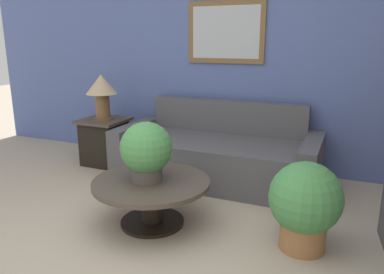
% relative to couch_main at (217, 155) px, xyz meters
% --- Properties ---
extents(wall_back, '(7.53, 0.09, 2.60)m').
position_rel_couch_main_xyz_m(wall_back, '(-0.02, 0.58, 1.02)').
color(wall_back, '#5166A8').
rests_on(wall_back, ground_plane).
extents(couch_main, '(2.26, 1.00, 0.86)m').
position_rel_couch_main_xyz_m(couch_main, '(0.00, 0.00, 0.00)').
color(couch_main, '#4C4C51').
rests_on(couch_main, ground_plane).
extents(coffee_table, '(1.01, 1.01, 0.40)m').
position_rel_couch_main_xyz_m(coffee_table, '(-0.14, -1.26, 0.01)').
color(coffee_table, black).
rests_on(coffee_table, ground_plane).
extents(side_table, '(0.55, 0.55, 0.59)m').
position_rel_couch_main_xyz_m(side_table, '(-1.51, -0.05, 0.01)').
color(side_table, black).
rests_on(side_table, ground_plane).
extents(table_lamp, '(0.39, 0.39, 0.56)m').
position_rel_couch_main_xyz_m(table_lamp, '(-1.51, -0.05, 0.68)').
color(table_lamp, brown).
rests_on(table_lamp, side_table).
extents(potted_plant_on_table, '(0.44, 0.44, 0.51)m').
position_rel_couch_main_xyz_m(potted_plant_on_table, '(-0.17, -1.29, 0.39)').
color(potted_plant_on_table, '#4C4742').
rests_on(potted_plant_on_table, coffee_table).
extents(potted_plant_floor, '(0.55, 0.55, 0.69)m').
position_rel_couch_main_xyz_m(potted_plant_floor, '(1.11, -1.16, 0.09)').
color(potted_plant_floor, '#9E6B42').
rests_on(potted_plant_floor, ground_plane).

